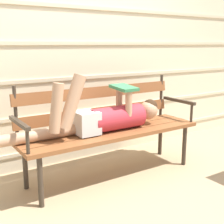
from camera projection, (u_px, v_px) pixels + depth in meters
The scene contains 4 objects.
ground_plane at pixel (118, 179), 2.95m from camera, with size 12.00×12.00×0.00m, color tan.
house_siding at pixel (80, 61), 3.32m from camera, with size 5.48×0.08×2.19m.
park_bench at pixel (108, 124), 2.99m from camera, with size 1.81×0.50×0.93m.
reclining_person at pixel (104, 116), 2.86m from camera, with size 1.74×0.26×0.57m.
Camera 1 is at (-1.55, -2.26, 1.28)m, focal length 49.25 mm.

